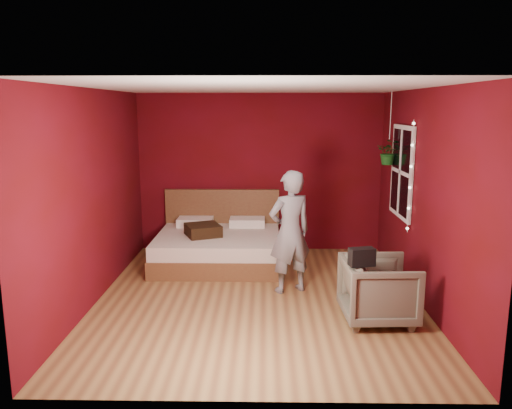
# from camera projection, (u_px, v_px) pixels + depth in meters

# --- Properties ---
(floor) EXTENTS (4.50, 4.50, 0.00)m
(floor) POSITION_uv_depth(u_px,v_px,m) (258.00, 298.00, 6.30)
(floor) COLOR olive
(floor) RESTS_ON ground
(room_walls) EXTENTS (4.04, 4.54, 2.62)m
(room_walls) POSITION_uv_depth(u_px,v_px,m) (258.00, 166.00, 5.98)
(room_walls) COLOR #560916
(room_walls) RESTS_ON ground
(window) EXTENTS (0.05, 0.97, 1.27)m
(window) POSITION_uv_depth(u_px,v_px,m) (401.00, 172.00, 6.86)
(window) COLOR white
(window) RESTS_ON room_walls
(fairy_lights) EXTENTS (0.04, 0.04, 1.45)m
(fairy_lights) POSITION_uv_depth(u_px,v_px,m) (410.00, 177.00, 6.34)
(fairy_lights) COLOR silver
(fairy_lights) RESTS_ON room_walls
(bed) EXTENTS (1.89, 1.60, 1.04)m
(bed) POSITION_uv_depth(u_px,v_px,m) (219.00, 245.00, 7.72)
(bed) COLOR brown
(bed) RESTS_ON ground
(person) EXTENTS (0.69, 0.59, 1.60)m
(person) POSITION_uv_depth(u_px,v_px,m) (290.00, 232.00, 6.40)
(person) COLOR slate
(person) RESTS_ON ground
(armchair) EXTENTS (0.83, 0.81, 0.72)m
(armchair) POSITION_uv_depth(u_px,v_px,m) (379.00, 290.00, 5.58)
(armchair) COLOR #635E4E
(armchair) RESTS_ON ground
(handbag) EXTENTS (0.29, 0.19, 0.19)m
(handbag) POSITION_uv_depth(u_px,v_px,m) (362.00, 257.00, 5.27)
(handbag) COLOR black
(handbag) RESTS_ON armchair
(throw_pillow) EXTENTS (0.62, 0.62, 0.17)m
(throw_pillow) POSITION_uv_depth(u_px,v_px,m) (203.00, 230.00, 7.49)
(throw_pillow) COLOR #321F10
(throw_pillow) RESTS_ON bed
(hanging_plant) EXTENTS (0.40, 0.37, 1.05)m
(hanging_plant) POSITION_uv_depth(u_px,v_px,m) (389.00, 152.00, 7.21)
(hanging_plant) COLOR silver
(hanging_plant) RESTS_ON room_walls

